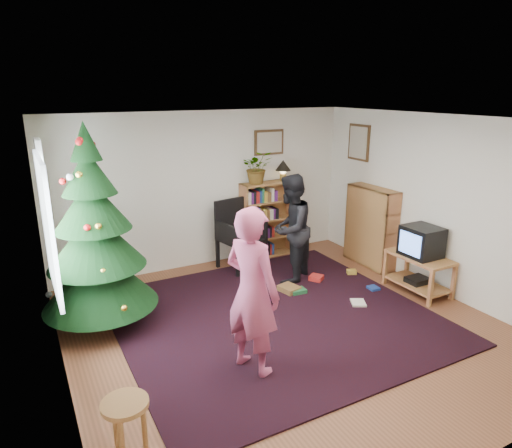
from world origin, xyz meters
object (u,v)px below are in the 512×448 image
picture_right (359,142)px  armchair (238,231)px  stool (126,417)px  crt_tv (422,241)px  person_standing (252,292)px  tv_stand (418,270)px  bookshelf_back (267,218)px  person_by_chair (290,229)px  bookshelf_right (371,226)px  potted_plant (257,167)px  table_lamp (283,167)px  christmas_tree (96,245)px  picture_back (269,142)px

picture_right → armchair: (-2.10, 0.37, -1.34)m
stool → crt_tv: bearing=15.9°
person_standing → crt_tv: bearing=-101.7°
picture_right → tv_stand: 2.40m
armchair → person_standing: person_standing is taller
bookshelf_back → person_by_chair: (-0.24, -1.12, 0.16)m
bookshelf_right → potted_plant: 2.10m
potted_plant → picture_right: bearing=-20.0°
table_lamp → tv_stand: bearing=-69.7°
potted_plant → bookshelf_back: bearing=0.0°
person_standing → person_by_chair: 2.37m
christmas_tree → armchair: size_ratio=2.23×
bookshelf_right → table_lamp: size_ratio=3.66×
bookshelf_right → person_by_chair: bearing=87.9°
bookshelf_right → crt_tv: size_ratio=2.66×
picture_back → stool: 5.23m
potted_plant → christmas_tree: bearing=-157.3°
christmas_tree → tv_stand: 4.39m
picture_back → bookshelf_back: (-0.10, -0.14, -1.29)m
crt_tv → table_lamp: 2.61m
person_standing → table_lamp: bearing=-58.5°
person_by_chair → crt_tv: bearing=103.3°
armchair → person_by_chair: 1.02m
christmas_tree → tv_stand: (4.18, -1.16, -0.71)m
crt_tv → potted_plant: 2.82m
picture_right → person_standing: size_ratio=0.34×
stool → person_standing: person_standing is taller
picture_back → tv_stand: (1.07, -2.47, -1.62)m
tv_stand → armchair: bearing=131.1°
tv_stand → christmas_tree: bearing=164.4°
person_by_chair → table_lamp: size_ratio=4.61×
bookshelf_right → potted_plant: size_ratio=2.39×
christmas_tree → armchair: (2.33, 0.95, -0.43)m
crt_tv → table_lamp: (-0.86, 2.34, 0.78)m
picture_right → bookshelf_right: 1.42m
table_lamp → potted_plant: bearing=-180.0°
tv_stand → stool: 4.60m
bookshelf_back → tv_stand: size_ratio=1.43×
picture_back → armchair: (-0.78, -0.36, -1.34)m
stool → table_lamp: bearing=45.3°
table_lamp → stool: bearing=-134.7°
picture_right → stool: size_ratio=1.01×
stool → table_lamp: size_ratio=1.68×
bookshelf_right → table_lamp: (-0.99, 1.18, 0.88)m
christmas_tree → bookshelf_right: 4.31m
bookshelf_back → armchair: (-0.68, -0.22, -0.06)m
picture_right → christmas_tree: bearing=-172.5°
tv_stand → potted_plant: (-1.37, 2.34, 1.25)m
picture_right → armchair: bearing=170.1°
picture_right → potted_plant: (-1.62, 0.59, -0.38)m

